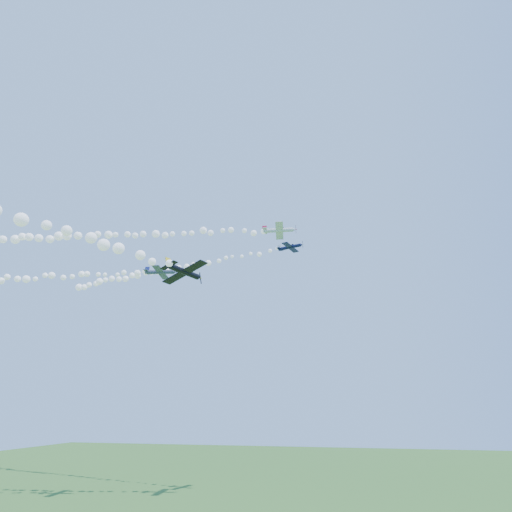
% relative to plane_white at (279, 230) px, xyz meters
% --- Properties ---
extents(ground, '(260.00, 260.00, 0.00)m').
position_rel_plane_white_xyz_m(ground, '(-6.44, 0.94, -55.27)').
color(ground, '#2B5520').
rests_on(ground, ground).
extents(plane_white, '(7.93, 8.36, 2.25)m').
position_rel_plane_white_xyz_m(plane_white, '(0.00, 0.00, 0.00)').
color(plane_white, silver).
extents(smoke_trail_white, '(79.00, 15.09, 3.27)m').
position_rel_plane_white_xyz_m(smoke_trail_white, '(-41.81, -6.70, -0.31)').
color(smoke_trail_white, white).
extents(plane_navy, '(6.74, 7.15, 1.90)m').
position_rel_plane_white_xyz_m(plane_navy, '(1.43, 7.01, -1.61)').
color(plane_navy, '#0B1033').
extents(smoke_trail_navy, '(69.84, 20.81, 2.68)m').
position_rel_plane_white_xyz_m(smoke_trail_navy, '(-35.39, 17.04, -1.82)').
color(smoke_trail_navy, white).
extents(plane_grey, '(7.69, 8.11, 2.49)m').
position_rel_plane_white_xyz_m(plane_grey, '(-26.03, -4.60, -9.48)').
color(plane_grey, '#394054').
extents(plane_black, '(8.25, 7.91, 2.79)m').
position_rel_plane_white_xyz_m(plane_black, '(-10.93, -27.11, -17.37)').
color(plane_black, black).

